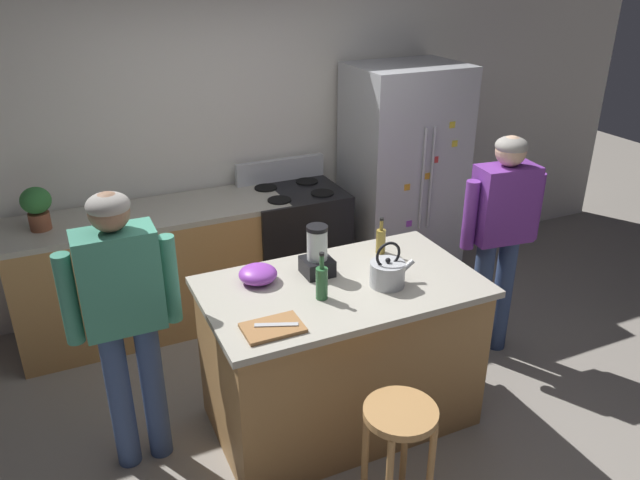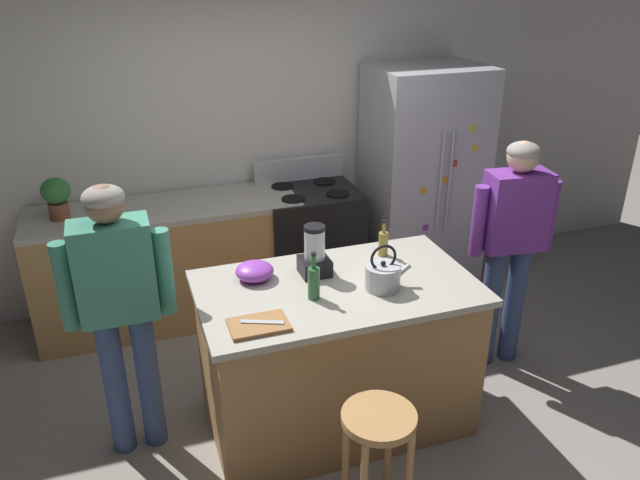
{
  "view_description": "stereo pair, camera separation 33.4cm",
  "coord_description": "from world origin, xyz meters",
  "px_view_note": "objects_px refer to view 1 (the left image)",
  "views": [
    {
      "loc": [
        -1.4,
        -2.75,
        2.65
      ],
      "look_at": [
        0.0,
        0.3,
        1.1
      ],
      "focal_mm": 34.68,
      "sensor_mm": 36.0,
      "label": 1
    },
    {
      "loc": [
        -1.09,
        -2.87,
        2.65
      ],
      "look_at": [
        0.0,
        0.3,
        1.1
      ],
      "focal_mm": 34.68,
      "sensor_mm": 36.0,
      "label": 2
    }
  ],
  "objects_px": {
    "refrigerator": "(402,177)",
    "tea_kettle": "(388,272)",
    "potted_plant": "(37,206)",
    "mixing_bowl": "(258,274)",
    "kitchen_island": "(341,353)",
    "stove_range": "(295,244)",
    "bottle_olive_oil": "(322,282)",
    "cutting_board": "(273,328)",
    "chef_knife": "(276,325)",
    "bottle_vinegar": "(381,240)",
    "person_by_island_left": "(124,309)",
    "person_by_sink_right": "(501,227)",
    "bar_stool": "(399,436)",
    "blender_appliance": "(317,254)"
  },
  "relations": [
    {
      "from": "person_by_island_left",
      "to": "kitchen_island",
      "type": "bearing_deg",
      "value": -8.06
    },
    {
      "from": "potted_plant",
      "to": "tea_kettle",
      "type": "relative_size",
      "value": 1.09
    },
    {
      "from": "stove_range",
      "to": "bottle_olive_oil",
      "type": "distance_m",
      "value": 1.79
    },
    {
      "from": "person_by_sink_right",
      "to": "cutting_board",
      "type": "height_order",
      "value": "person_by_sink_right"
    },
    {
      "from": "kitchen_island",
      "to": "cutting_board",
      "type": "relative_size",
      "value": 5.28
    },
    {
      "from": "person_by_sink_right",
      "to": "chef_knife",
      "type": "height_order",
      "value": "person_by_sink_right"
    },
    {
      "from": "blender_appliance",
      "to": "tea_kettle",
      "type": "height_order",
      "value": "blender_appliance"
    },
    {
      "from": "potted_plant",
      "to": "bottle_vinegar",
      "type": "xyz_separation_m",
      "value": [
        1.92,
        -1.28,
        -0.09
      ]
    },
    {
      "from": "chef_knife",
      "to": "bottle_vinegar",
      "type": "bearing_deg",
      "value": 52.76
    },
    {
      "from": "refrigerator",
      "to": "chef_knife",
      "type": "relative_size",
      "value": 8.51
    },
    {
      "from": "mixing_bowl",
      "to": "cutting_board",
      "type": "xyz_separation_m",
      "value": [
        -0.1,
        -0.5,
        -0.04
      ]
    },
    {
      "from": "potted_plant",
      "to": "bar_stool",
      "type": "bearing_deg",
      "value": -58.73
    },
    {
      "from": "bottle_vinegar",
      "to": "mixing_bowl",
      "type": "relative_size",
      "value": 1.07
    },
    {
      "from": "refrigerator",
      "to": "potted_plant",
      "type": "relative_size",
      "value": 6.24
    },
    {
      "from": "refrigerator",
      "to": "cutting_board",
      "type": "xyz_separation_m",
      "value": [
        -1.85,
        -1.78,
        0.03
      ]
    },
    {
      "from": "bottle_olive_oil",
      "to": "chef_knife",
      "type": "bearing_deg",
      "value": -151.66
    },
    {
      "from": "stove_range",
      "to": "bottle_olive_oil",
      "type": "relative_size",
      "value": 4.1
    },
    {
      "from": "potted_plant",
      "to": "chef_knife",
      "type": "distance_m",
      "value": 2.09
    },
    {
      "from": "person_by_sink_right",
      "to": "mixing_bowl",
      "type": "relative_size",
      "value": 7.29
    },
    {
      "from": "person_by_island_left",
      "to": "person_by_sink_right",
      "type": "xyz_separation_m",
      "value": [
        2.48,
        0.05,
        -0.01
      ]
    },
    {
      "from": "potted_plant",
      "to": "mixing_bowl",
      "type": "bearing_deg",
      "value": -50.42
    },
    {
      "from": "refrigerator",
      "to": "tea_kettle",
      "type": "height_order",
      "value": "refrigerator"
    },
    {
      "from": "refrigerator",
      "to": "potted_plant",
      "type": "distance_m",
      "value": 2.85
    },
    {
      "from": "bar_stool",
      "to": "mixing_bowl",
      "type": "distance_m",
      "value": 1.18
    },
    {
      "from": "kitchen_island",
      "to": "chef_knife",
      "type": "relative_size",
      "value": 7.19
    },
    {
      "from": "chef_knife",
      "to": "mixing_bowl",
      "type": "bearing_deg",
      "value": 102.74
    },
    {
      "from": "kitchen_island",
      "to": "stove_range",
      "type": "relative_size",
      "value": 1.4
    },
    {
      "from": "bar_stool",
      "to": "potted_plant",
      "type": "bearing_deg",
      "value": 121.27
    },
    {
      "from": "bottle_olive_oil",
      "to": "chef_knife",
      "type": "distance_m",
      "value": 0.39
    },
    {
      "from": "kitchen_island",
      "to": "refrigerator",
      "type": "bearing_deg",
      "value": 48.62
    },
    {
      "from": "person_by_island_left",
      "to": "tea_kettle",
      "type": "xyz_separation_m",
      "value": [
        1.4,
        -0.28,
        0.04
      ]
    },
    {
      "from": "potted_plant",
      "to": "chef_knife",
      "type": "relative_size",
      "value": 1.36
    },
    {
      "from": "person_by_island_left",
      "to": "bottle_vinegar",
      "type": "distance_m",
      "value": 1.58
    },
    {
      "from": "refrigerator",
      "to": "person_by_island_left",
      "type": "relative_size",
      "value": 1.15
    },
    {
      "from": "person_by_sink_right",
      "to": "potted_plant",
      "type": "height_order",
      "value": "person_by_sink_right"
    },
    {
      "from": "kitchen_island",
      "to": "cutting_board",
      "type": "bearing_deg",
      "value": -152.27
    },
    {
      "from": "person_by_island_left",
      "to": "person_by_sink_right",
      "type": "height_order",
      "value": "person_by_island_left"
    },
    {
      "from": "mixing_bowl",
      "to": "bottle_olive_oil",
      "type": "bearing_deg",
      "value": -51.8
    },
    {
      "from": "potted_plant",
      "to": "tea_kettle",
      "type": "bearing_deg",
      "value": -43.59
    },
    {
      "from": "potted_plant",
      "to": "bottle_vinegar",
      "type": "relative_size",
      "value": 1.27
    },
    {
      "from": "mixing_bowl",
      "to": "person_by_island_left",
      "type": "bearing_deg",
      "value": -175.61
    },
    {
      "from": "potted_plant",
      "to": "mixing_bowl",
      "type": "xyz_separation_m",
      "value": [
        1.1,
        -1.33,
        -0.12
      ]
    },
    {
      "from": "kitchen_island",
      "to": "potted_plant",
      "type": "height_order",
      "value": "potted_plant"
    },
    {
      "from": "bar_stool",
      "to": "bottle_olive_oil",
      "type": "height_order",
      "value": "bottle_olive_oil"
    },
    {
      "from": "potted_plant",
      "to": "blender_appliance",
      "type": "distance_m",
      "value": 2.0
    },
    {
      "from": "refrigerator",
      "to": "cutting_board",
      "type": "relative_size",
      "value": 6.24
    },
    {
      "from": "bar_stool",
      "to": "mixing_bowl",
      "type": "relative_size",
      "value": 3.16
    },
    {
      "from": "chef_knife",
      "to": "refrigerator",
      "type": "bearing_deg",
      "value": 66.13
    },
    {
      "from": "stove_range",
      "to": "potted_plant",
      "type": "xyz_separation_m",
      "value": [
        -1.85,
        0.03,
        0.64
      ]
    },
    {
      "from": "potted_plant",
      "to": "refrigerator",
      "type": "bearing_deg",
      "value": -1.02
    }
  ]
}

